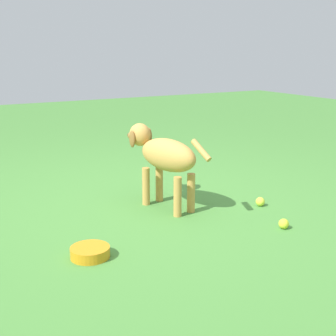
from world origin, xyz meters
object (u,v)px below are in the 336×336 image
(dog, at_px, (163,155))
(water_bowl, at_px, (90,252))
(tennis_ball_1, at_px, (260,202))
(tennis_ball_0, at_px, (284,224))

(dog, distance_m, water_bowl, 1.01)
(tennis_ball_1, relative_size, water_bowl, 0.30)
(water_bowl, bearing_deg, dog, 35.63)
(dog, relative_size, tennis_ball_1, 12.81)
(dog, relative_size, tennis_ball_0, 12.81)
(tennis_ball_0, relative_size, tennis_ball_1, 1.00)
(dog, height_order, tennis_ball_1, dog)
(tennis_ball_0, bearing_deg, dog, 121.19)
(dog, bearing_deg, water_bowl, 112.94)
(dog, relative_size, water_bowl, 3.84)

